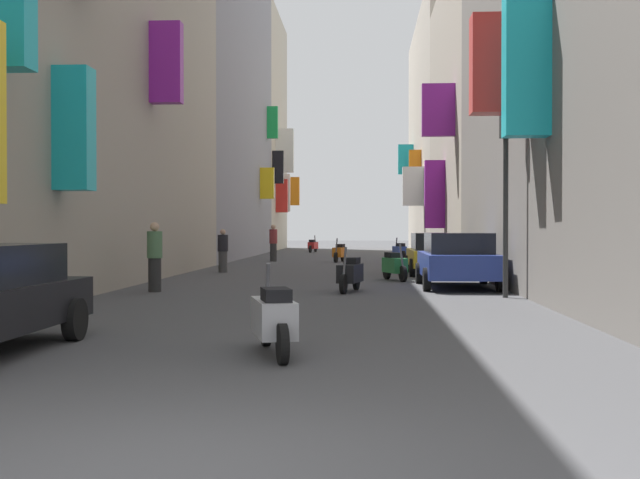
{
  "coord_description": "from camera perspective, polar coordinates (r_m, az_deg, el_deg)",
  "views": [
    {
      "loc": [
        1.35,
        -4.84,
        1.58
      ],
      "look_at": [
        -0.21,
        23.08,
        1.19
      ],
      "focal_mm": 44.23,
      "sensor_mm": 36.0,
      "label": 1
    }
  ],
  "objects": [
    {
      "name": "ground_plane",
      "position": [
        34.91,
        0.98,
        -1.81
      ],
      "size": [
        140.0,
        140.0,
        0.0
      ],
      "primitive_type": "plane",
      "color": "#424244"
    },
    {
      "name": "building_left_mid_a",
      "position": [
        45.47,
        -8.9,
        11.49
      ],
      "size": [
        6.85,
        20.23,
        20.07
      ],
      "color": "gray",
      "rests_on": "ground"
    },
    {
      "name": "building_left_mid_b",
      "position": [
        60.48,
        -5.75,
        7.64
      ],
      "size": [
        7.35,
        11.04,
        17.63
      ],
      "color": "#BCB29E",
      "rests_on": "ground"
    },
    {
      "name": "building_right_mid_a",
      "position": [
        37.85,
        13.43,
        8.39
      ],
      "size": [
        7.33,
        14.22,
        13.21
      ],
      "color": "#9E9384",
      "rests_on": "ground"
    },
    {
      "name": "building_right_mid_b",
      "position": [
        55.22,
        10.17,
        7.43
      ],
      "size": [
        7.3,
        20.8,
        15.98
      ],
      "color": "#B2A899",
      "rests_on": "ground"
    },
    {
      "name": "parked_car_yellow",
      "position": [
        27.46,
        8.37,
        -0.95
      ],
      "size": [
        1.95,
        4.49,
        1.43
      ],
      "color": "gold",
      "rests_on": "ground"
    },
    {
      "name": "parked_car_blue",
      "position": [
        21.41,
        9.9,
        -1.39
      ],
      "size": [
        2.01,
        4.25,
        1.47
      ],
      "color": "navy",
      "rests_on": "ground"
    },
    {
      "name": "scooter_blue",
      "position": [
        39.92,
        5.78,
        -0.82
      ],
      "size": [
        0.7,
        1.82,
        1.13
      ],
      "color": "#2D4CAD",
      "rests_on": "ground"
    },
    {
      "name": "scooter_orange",
      "position": [
        37.26,
        1.42,
        -0.93
      ],
      "size": [
        0.66,
        1.75,
        1.13
      ],
      "color": "orange",
      "rests_on": "ground"
    },
    {
      "name": "scooter_green",
      "position": [
        24.07,
        5.42,
        -1.87
      ],
      "size": [
        0.77,
        1.76,
        1.13
      ],
      "color": "#287F3D",
      "rests_on": "ground"
    },
    {
      "name": "scooter_black",
      "position": [
        19.71,
        2.2,
        -2.46
      ],
      "size": [
        0.67,
        1.86,
        1.13
      ],
      "color": "black",
      "rests_on": "ground"
    },
    {
      "name": "scooter_silver",
      "position": [
        9.9,
        -3.37,
        -5.68
      ],
      "size": [
        0.73,
        1.94,
        1.13
      ],
      "color": "#ADADB2",
      "rests_on": "ground"
    },
    {
      "name": "scooter_red",
      "position": [
        52.53,
        -0.52,
        -0.43
      ],
      "size": [
        0.65,
        1.94,
        1.13
      ],
      "color": "red",
      "rests_on": "ground"
    },
    {
      "name": "pedestrian_crossing",
      "position": [
        38.08,
        -3.4,
        -0.24
      ],
      "size": [
        0.39,
        0.39,
        1.79
      ],
      "color": "#2D2D2D",
      "rests_on": "ground"
    },
    {
      "name": "pedestrian_near_left",
      "position": [
        20.08,
        -11.87,
        -1.25
      ],
      "size": [
        0.52,
        0.52,
        1.74
      ],
      "color": "#262626",
      "rests_on": "ground"
    },
    {
      "name": "pedestrian_near_right",
      "position": [
        28.69,
        -7.04,
        -0.83
      ],
      "size": [
        0.45,
        0.45,
        1.56
      ],
      "color": "#3E3E3E",
      "rests_on": "ground"
    },
    {
      "name": "traffic_light_near_corner",
      "position": [
        18.54,
        13.3,
        5.13
      ],
      "size": [
        0.26,
        0.34,
        4.4
      ],
      "color": "#2D2D2D",
      "rests_on": "ground"
    }
  ]
}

